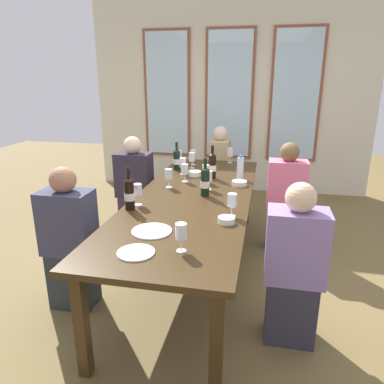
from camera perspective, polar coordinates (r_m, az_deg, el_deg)
The scene contains 30 objects.
ground_plane at distance 3.40m, azimuth 0.21°, elevation -12.47°, with size 12.00×12.00×0.00m, color brown.
back_wall_with_windows at distance 5.59m, azimuth 5.94°, elevation 14.99°, with size 4.17×0.10×2.90m.
dining_table at distance 3.12m, azimuth 0.22°, elevation -1.63°, with size 0.97×2.79×0.74m.
white_plate_0 at distance 2.40m, azimuth -6.39°, elevation -6.15°, with size 0.27×0.27×0.01m, color white.
white_plate_1 at distance 2.13m, azimuth -8.86°, elevation -9.44°, with size 0.22×0.22×0.01m, color white.
wine_bottle_0 at distance 3.61m, azimuth 3.22°, elevation 4.21°, with size 0.08×0.08×0.33m.
wine_bottle_1 at distance 2.78m, azimuth -9.89°, elevation -0.23°, with size 0.08×0.08×0.33m.
wine_bottle_2 at distance 3.94m, azimuth -2.42°, elevation 5.18°, with size 0.08×0.08×0.30m.
wine_bottle_3 at distance 3.06m, azimuth 2.09°, elevation 1.70°, with size 0.08×0.08×0.33m.
tasting_bowl_0 at distance 2.53m, azimuth 5.46°, elevation -4.44°, with size 0.12×0.12×0.04m, color white.
tasting_bowl_1 at distance 3.70m, azimuth 0.47°, elevation 2.94°, with size 0.13×0.13×0.05m, color white.
tasting_bowl_2 at distance 3.40m, azimuth 7.49°, elevation 1.40°, with size 0.14×0.14×0.04m, color white.
water_bottle at distance 3.60m, azimuth 7.64°, elevation 3.79°, with size 0.06×0.06×0.24m.
wine_glass_0 at distance 3.30m, azimuth -3.73°, elevation 2.69°, with size 0.07×0.07×0.17m.
wine_glass_1 at distance 2.09m, azimuth -1.74°, elevation -6.45°, with size 0.07×0.07×0.17m.
wine_glass_2 at distance 2.86m, azimuth -8.60°, elevation 0.25°, with size 0.07×0.07×0.17m.
wine_glass_3 at distance 3.48m, azimuth -1.15°, elevation 3.58°, with size 0.07×0.07×0.17m.
wine_glass_4 at distance 2.61m, azimuth 6.36°, elevation -1.37°, with size 0.07×0.07×0.17m.
wine_glass_5 at distance 4.17m, azimuth 0.15°, elevation 5.93°, with size 0.07×0.07×0.17m.
wine_glass_6 at distance 4.13m, azimuth -2.10°, elevation 5.87°, with size 0.07×0.07×0.17m.
wine_glass_7 at distance 4.01m, azimuth -0.01°, elevation 5.50°, with size 0.07×0.07×0.17m.
wine_glass_8 at distance 3.45m, azimuth 2.21°, elevation 3.47°, with size 0.07×0.07×0.17m.
wine_glass_9 at distance 4.29m, azimuth 6.07°, elevation 6.18°, with size 0.07×0.07×0.17m.
wine_glass_10 at distance 3.23m, azimuth 2.62°, elevation 2.44°, with size 0.07×0.07×0.17m.
wine_glass_11 at distance 3.74m, azimuth -1.48°, elevation 4.55°, with size 0.07×0.07×0.17m.
seated_person_0 at distance 4.04m, azimuth -9.05°, elevation 0.47°, with size 0.38×0.24×1.11m.
seated_person_1 at distance 3.77m, azimuth 14.59°, elevation -1.19°, with size 0.38×0.24×1.11m.
seated_person_2 at distance 2.88m, azimuth -18.75°, elevation -7.57°, with size 0.38×0.24×1.11m.
seated_person_3 at distance 2.47m, azimuth 15.82°, elevation -11.65°, with size 0.38×0.24×1.11m.
seated_person_4 at distance 4.81m, azimuth 4.40°, elevation 3.44°, with size 0.24×0.38×1.11m.
Camera 1 is at (0.59, -2.88, 1.71)m, focal length 33.72 mm.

